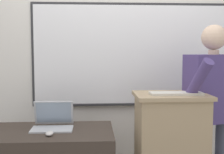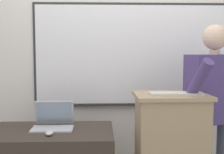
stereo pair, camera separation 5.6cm
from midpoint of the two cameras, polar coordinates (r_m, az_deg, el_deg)
name	(u,v)px [view 2 (the right image)]	position (r m, az deg, el deg)	size (l,w,h in m)	color
back_wall	(117,44)	(3.30, 1.41, 6.12)	(6.40, 0.17, 2.96)	silver
person_presenter	(214,103)	(2.85, 18.61, -4.59)	(0.65, 0.64, 1.63)	#474C60
laptop	(54,120)	(2.71, -10.06, -7.75)	(0.34, 0.28, 0.22)	#B7BABF
wireless_keyboard	(176,94)	(2.52, 12.27, -3.00)	(0.41, 0.15, 0.02)	beige
computer_mouse_by_laptop	(49,133)	(2.49, -10.74, -10.03)	(0.06, 0.10, 0.03)	silver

